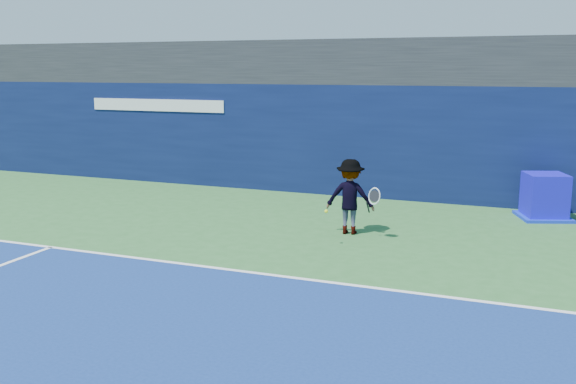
# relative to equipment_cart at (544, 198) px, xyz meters

# --- Properties ---
(ground) EXTENTS (80.00, 80.00, 0.00)m
(ground) POSITION_rel_equipment_cart_xyz_m (-3.93, -9.18, -0.48)
(ground) COLOR #2E672E
(ground) RESTS_ON ground
(baseline) EXTENTS (24.00, 0.10, 0.01)m
(baseline) POSITION_rel_equipment_cart_xyz_m (-3.93, -6.18, -0.47)
(baseline) COLOR white
(baseline) RESTS_ON ground
(stadium_band) EXTENTS (36.00, 3.00, 1.20)m
(stadium_band) POSITION_rel_equipment_cart_xyz_m (-3.93, 2.32, 3.12)
(stadium_band) COLOR black
(stadium_band) RESTS_ON back_wall_assembly
(back_wall_assembly) EXTENTS (36.00, 1.03, 3.00)m
(back_wall_assembly) POSITION_rel_equipment_cart_xyz_m (-3.94, 1.32, 1.02)
(back_wall_assembly) COLOR #0A133A
(back_wall_assembly) RESTS_ON ground
(equipment_cart) EXTENTS (1.40, 1.40, 1.05)m
(equipment_cart) POSITION_rel_equipment_cart_xyz_m (0.00, 0.00, 0.00)
(equipment_cart) COLOR #140EC5
(equipment_cart) RESTS_ON ground
(tennis_player) EXTENTS (1.27, 0.73, 1.58)m
(tennis_player) POSITION_rel_equipment_cart_xyz_m (-3.82, -2.98, 0.31)
(tennis_player) COLOR white
(tennis_player) RESTS_ON ground
(tennis_ball) EXTENTS (0.07, 0.07, 0.07)m
(tennis_ball) POSITION_rel_equipment_cart_xyz_m (-3.98, -4.12, 0.22)
(tennis_ball) COLOR yellow
(tennis_ball) RESTS_ON ground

